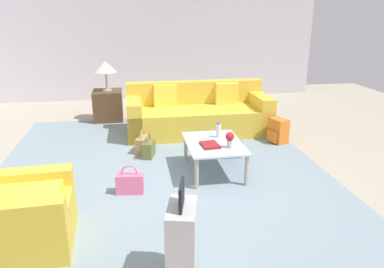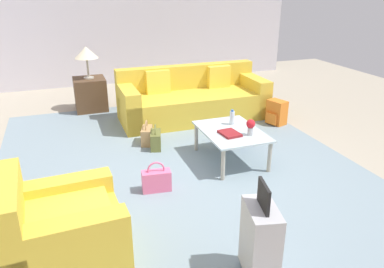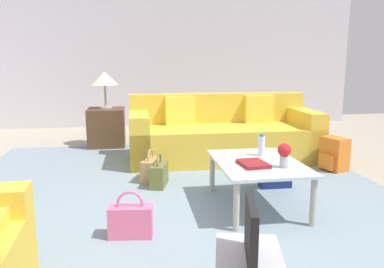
{
  "view_description": "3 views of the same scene",
  "coord_description": "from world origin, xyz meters",
  "px_view_note": "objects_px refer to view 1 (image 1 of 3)",
  "views": [
    {
      "loc": [
        -4.09,
        0.53,
        2.07
      ],
      "look_at": [
        -0.13,
        -0.12,
        0.73
      ],
      "focal_mm": 35.0,
      "sensor_mm": 36.0,
      "label": 1
    },
    {
      "loc": [
        -3.61,
        1.47,
        2.17
      ],
      "look_at": [
        -0.09,
        0.21,
        0.66
      ],
      "focal_mm": 35.0,
      "sensor_mm": 36.0,
      "label": 2
    },
    {
      "loc": [
        -2.66,
        0.55,
        1.27
      ],
      "look_at": [
        0.6,
        0.05,
        0.65
      ],
      "focal_mm": 35.0,
      "sensor_mm": 36.0,
      "label": 3
    }
  ],
  "objects_px": {
    "water_bottle": "(218,131)",
    "coffee_table_book": "(210,145)",
    "flower_vase": "(230,138)",
    "handbag_tan": "(143,144)",
    "suitcase_silver": "(182,240)",
    "armchair": "(11,217)",
    "coffee_table": "(214,146)",
    "handbag_olive": "(149,148)",
    "side_table": "(108,105)",
    "backpack_orange": "(278,131)",
    "handbag_navy": "(231,149)",
    "handbag_pink": "(130,183)",
    "table_lamp": "(105,67)",
    "couch": "(197,115)"
  },
  "relations": [
    {
      "from": "handbag_olive",
      "to": "handbag_navy",
      "type": "xyz_separation_m",
      "value": [
        -0.21,
        -1.19,
        0.0
      ]
    },
    {
      "from": "flower_vase",
      "to": "handbag_tan",
      "type": "xyz_separation_m",
      "value": [
        1.13,
        1.05,
        -0.42
      ]
    },
    {
      "from": "suitcase_silver",
      "to": "handbag_navy",
      "type": "height_order",
      "value": "suitcase_silver"
    },
    {
      "from": "table_lamp",
      "to": "handbag_navy",
      "type": "distance_m",
      "value": 3.1
    },
    {
      "from": "coffee_table_book",
      "to": "table_lamp",
      "type": "relative_size",
      "value": 0.49
    },
    {
      "from": "water_bottle",
      "to": "backpack_orange",
      "type": "height_order",
      "value": "water_bottle"
    },
    {
      "from": "water_bottle",
      "to": "handbag_pink",
      "type": "bearing_deg",
      "value": 117.34
    },
    {
      "from": "handbag_tan",
      "to": "handbag_pink",
      "type": "relative_size",
      "value": 1.0
    },
    {
      "from": "water_bottle",
      "to": "coffee_table_book",
      "type": "distance_m",
      "value": 0.38
    },
    {
      "from": "coffee_table",
      "to": "table_lamp",
      "type": "bearing_deg",
      "value": 28.18
    },
    {
      "from": "water_bottle",
      "to": "suitcase_silver",
      "type": "bearing_deg",
      "value": 160.02
    },
    {
      "from": "couch",
      "to": "backpack_orange",
      "type": "relative_size",
      "value": 6.14
    },
    {
      "from": "handbag_olive",
      "to": "handbag_tan",
      "type": "relative_size",
      "value": 1.0
    },
    {
      "from": "handbag_navy",
      "to": "coffee_table",
      "type": "bearing_deg",
      "value": 143.7
    },
    {
      "from": "water_bottle",
      "to": "handbag_tan",
      "type": "xyz_separation_m",
      "value": [
        0.71,
        1.0,
        -0.39
      ]
    },
    {
      "from": "armchair",
      "to": "coffee_table_book",
      "type": "height_order",
      "value": "armchair"
    },
    {
      "from": "couch",
      "to": "handbag_navy",
      "type": "relative_size",
      "value": 6.86
    },
    {
      "from": "water_bottle",
      "to": "flower_vase",
      "type": "height_order",
      "value": "flower_vase"
    },
    {
      "from": "coffee_table",
      "to": "table_lamp",
      "type": "distance_m",
      "value": 3.24
    },
    {
      "from": "flower_vase",
      "to": "backpack_orange",
      "type": "height_order",
      "value": "flower_vase"
    },
    {
      "from": "coffee_table",
      "to": "handbag_tan",
      "type": "distance_m",
      "value": 1.31
    },
    {
      "from": "suitcase_silver",
      "to": "handbag_pink",
      "type": "xyz_separation_m",
      "value": [
        1.58,
        0.41,
        -0.23
      ]
    },
    {
      "from": "table_lamp",
      "to": "backpack_orange",
      "type": "relative_size",
      "value": 1.4
    },
    {
      "from": "armchair",
      "to": "suitcase_silver",
      "type": "bearing_deg",
      "value": -115.4
    },
    {
      "from": "handbag_olive",
      "to": "handbag_tan",
      "type": "distance_m",
      "value": 0.22
    },
    {
      "from": "flower_vase",
      "to": "side_table",
      "type": "relative_size",
      "value": 0.35
    },
    {
      "from": "coffee_table_book",
      "to": "backpack_orange",
      "type": "xyz_separation_m",
      "value": [
        1.12,
        -1.37,
        -0.24
      ]
    },
    {
      "from": "water_bottle",
      "to": "handbag_olive",
      "type": "xyz_separation_m",
      "value": [
        0.51,
        0.92,
        -0.39
      ]
    },
    {
      "from": "coffee_table_book",
      "to": "side_table",
      "type": "distance_m",
      "value": 3.25
    },
    {
      "from": "water_bottle",
      "to": "backpack_orange",
      "type": "relative_size",
      "value": 0.51
    },
    {
      "from": "coffee_table_book",
      "to": "suitcase_silver",
      "type": "relative_size",
      "value": 0.32
    },
    {
      "from": "suitcase_silver",
      "to": "flower_vase",
      "type": "bearing_deg",
      "value": -25.53
    },
    {
      "from": "water_bottle",
      "to": "coffee_table_book",
      "type": "height_order",
      "value": "water_bottle"
    },
    {
      "from": "handbag_olive",
      "to": "handbag_navy",
      "type": "height_order",
      "value": "same"
    },
    {
      "from": "side_table",
      "to": "backpack_orange",
      "type": "height_order",
      "value": "side_table"
    },
    {
      "from": "handbag_pink",
      "to": "backpack_orange",
      "type": "distance_m",
      "value": 2.79
    },
    {
      "from": "flower_vase",
      "to": "handbag_pink",
      "type": "bearing_deg",
      "value": 99.23
    },
    {
      "from": "suitcase_silver",
      "to": "handbag_pink",
      "type": "bearing_deg",
      "value": 14.51
    },
    {
      "from": "handbag_navy",
      "to": "side_table",
      "type": "bearing_deg",
      "value": 38.96
    },
    {
      "from": "coffee_table_book",
      "to": "handbag_tan",
      "type": "bearing_deg",
      "value": 32.37
    },
    {
      "from": "side_table",
      "to": "handbag_olive",
      "type": "xyz_separation_m",
      "value": [
        -2.09,
        -0.68,
        -0.16
      ]
    },
    {
      "from": "armchair",
      "to": "handbag_olive",
      "type": "relative_size",
      "value": 2.7
    },
    {
      "from": "armchair",
      "to": "handbag_tan",
      "type": "height_order",
      "value": "armchair"
    },
    {
      "from": "handbag_pink",
      "to": "handbag_navy",
      "type": "bearing_deg",
      "value": -58.0
    },
    {
      "from": "water_bottle",
      "to": "handbag_pink",
      "type": "distance_m",
      "value": 1.41
    },
    {
      "from": "armchair",
      "to": "side_table",
      "type": "height_order",
      "value": "armchair"
    },
    {
      "from": "coffee_table",
      "to": "handbag_olive",
      "type": "distance_m",
      "value": 1.11
    },
    {
      "from": "armchair",
      "to": "handbag_navy",
      "type": "relative_size",
      "value": 2.7
    },
    {
      "from": "coffee_table",
      "to": "suitcase_silver",
      "type": "height_order",
      "value": "suitcase_silver"
    },
    {
      "from": "armchair",
      "to": "handbag_pink",
      "type": "distance_m",
      "value": 1.39
    }
  ]
}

